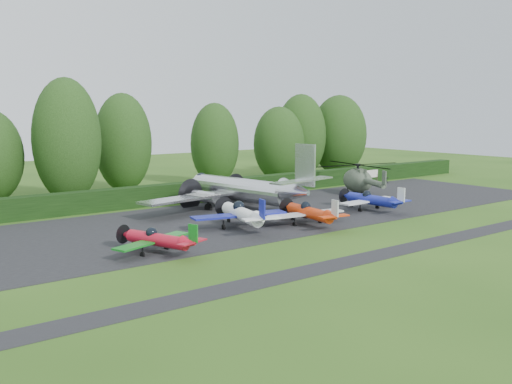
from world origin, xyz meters
TOP-DOWN VIEW (x-y plane):
  - ground at (0.00, 0.00)m, footprint 160.00×160.00m
  - apron at (0.00, 10.00)m, footprint 70.00×18.00m
  - taxiway_verge at (0.00, -6.00)m, footprint 70.00×2.00m
  - hedgerow at (0.00, 21.00)m, footprint 90.00×1.60m
  - transport_plane at (2.05, 13.99)m, footprint 21.20×16.25m
  - light_plane_red at (-12.69, 3.06)m, footprint 6.23×6.55m
  - light_plane_white at (-3.59, 6.15)m, footprint 7.86×8.26m
  - light_plane_orange at (1.67, 3.91)m, footprint 6.91×7.26m
  - light_plane_blue at (10.98, 5.46)m, footprint 6.82×7.17m
  - helicopter at (17.69, 13.38)m, footprint 10.83×12.68m
  - sign_board at (26.09, 19.16)m, footprint 3.12×0.12m
  - tree_1 at (38.08, 34.65)m, footprint 5.99×5.99m
  - tree_3 at (9.68, 30.38)m, footprint 6.13×6.13m
  - tree_4 at (23.65, 29.80)m, footprint 7.07×7.07m
  - tree_5 at (18.90, 28.85)m, footprint 6.84×6.84m
  - tree_7 at (30.27, 28.93)m, footprint 8.06×8.06m
  - tree_8 at (-2.07, 31.80)m, footprint 6.60×6.60m
  - tree_9 at (-9.90, 27.90)m, footprint 6.87×6.87m

SIDE VIEW (x-z plane):
  - ground at x=0.00m, z-range 0.00..0.00m
  - hedgerow at x=0.00m, z-range -1.00..1.00m
  - taxiway_verge at x=0.00m, z-range 0.00..0.00m
  - apron at x=0.00m, z-range 0.00..0.01m
  - light_plane_red at x=-12.69m, z-range -0.20..2.20m
  - light_plane_blue at x=10.98m, z-range -0.22..2.40m
  - light_plane_orange at x=1.67m, z-range -0.22..2.43m
  - sign_board at x=26.09m, z-range 0.31..2.06m
  - light_plane_white at x=-3.59m, z-range -0.25..2.77m
  - helicopter at x=17.69m, z-range 0.13..3.62m
  - transport_plane at x=2.05m, z-range -1.50..5.29m
  - tree_1 at x=38.08m, z-range -0.01..9.85m
  - tree_5 at x=18.90m, z-range -0.01..9.91m
  - tree_3 at x=9.68m, z-range -0.01..10.35m
  - tree_8 at x=-2.07m, z-range -0.01..11.41m
  - tree_7 at x=30.27m, z-range -0.01..11.60m
  - tree_4 at x=23.65m, z-range -0.01..11.65m
  - tree_9 at x=-9.90m, z-range -0.01..12.75m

